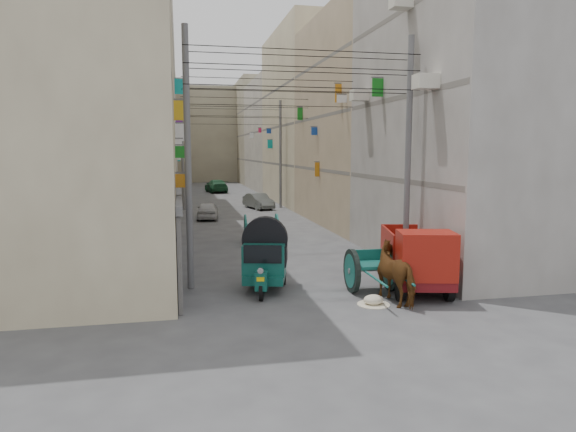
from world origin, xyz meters
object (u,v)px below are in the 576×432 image
object	(u,v)px
feed_sack	(374,300)
distant_car_white	(208,210)
mini_truck	(419,262)
horse	(399,273)
distant_car_green	(216,186)
tonga_cart	(371,269)
second_cart	(261,227)
distant_car_grey	(258,201)
auto_rickshaw	(265,257)

from	to	relation	value
feed_sack	distant_car_white	distance (m)	19.67
mini_truck	horse	bearing A→B (deg)	-131.28
distant_car_green	tonga_cart	bearing A→B (deg)	85.80
second_cart	distant_car_green	distance (m)	30.29
mini_truck	distant_car_green	bearing A→B (deg)	107.97
second_cart	distant_car_green	size ratio (longest dim) A/B	0.36
horse	distant_car_white	bearing A→B (deg)	-89.18
horse	distant_car_green	world-z (taller)	horse
tonga_cart	distant_car_grey	bearing A→B (deg)	91.30
auto_rickshaw	distant_car_green	size ratio (longest dim) A/B	0.57
distant_car_grey	distant_car_green	distance (m)	16.25
second_cart	distant_car_green	world-z (taller)	second_cart
auto_rickshaw	horse	world-z (taller)	auto_rickshaw
feed_sack	distant_car_green	bearing A→B (deg)	92.10
auto_rickshaw	distant_car_white	size ratio (longest dim) A/B	0.80
mini_truck	distant_car_green	distance (m)	39.90
tonga_cart	distant_car_grey	world-z (taller)	tonga_cart
feed_sack	distant_car_green	xyz separation A→B (m)	(-1.49, 40.57, 0.51)
mini_truck	distant_car_white	xyz separation A→B (m)	(-5.28, 18.55, -0.42)
auto_rickshaw	tonga_cart	distance (m)	3.28
auto_rickshaw	second_cart	xyz separation A→B (m)	(1.15, 8.05, -0.30)
distant_car_green	second_cart	bearing A→B (deg)	82.87
auto_rickshaw	distant_car_grey	bearing A→B (deg)	96.54
tonga_cart	feed_sack	size ratio (longest dim) A/B	5.23
horse	distant_car_grey	bearing A→B (deg)	-101.15
mini_truck	feed_sack	bearing A→B (deg)	-142.06
second_cart	distant_car_grey	distance (m)	14.30
auto_rickshaw	feed_sack	xyz separation A→B (m)	(2.70, -2.24, -0.88)
feed_sack	horse	distance (m)	1.06
tonga_cart	horse	xyz separation A→B (m)	(0.36, -1.20, 0.14)
mini_truck	feed_sack	xyz separation A→B (m)	(-1.74, -0.80, -0.82)
distant_car_white	mini_truck	bearing A→B (deg)	110.98
distant_car_grey	mini_truck	bearing A→B (deg)	-101.65
auto_rickshaw	distant_car_green	bearing A→B (deg)	102.88
second_cart	distant_car_green	xyz separation A→B (m)	(0.06, 30.28, -0.07)
distant_car_white	second_cart	bearing A→B (deg)	107.46
distant_car_white	auto_rickshaw	bearing A→B (deg)	97.90
distant_car_grey	distant_car_white	bearing A→B (deg)	-142.97
second_cart	distant_car_white	xyz separation A→B (m)	(-1.99, 9.06, -0.18)
distant_car_grey	horse	bearing A→B (deg)	-103.97
distant_car_white	distant_car_green	xyz separation A→B (m)	(2.05, 21.23, 0.11)
auto_rickshaw	feed_sack	world-z (taller)	auto_rickshaw
auto_rickshaw	distant_car_grey	distance (m)	22.43
tonga_cart	feed_sack	world-z (taller)	tonga_cart
feed_sack	horse	world-z (taller)	horse
auto_rickshaw	mini_truck	bearing A→B (deg)	-3.27
tonga_cart	feed_sack	xyz separation A→B (m)	(-0.43, -1.32, -0.55)
auto_rickshaw	distant_car_white	xyz separation A→B (m)	(-0.84, 17.11, -0.47)
tonga_cart	second_cart	bearing A→B (deg)	103.93
mini_truck	distant_car_white	world-z (taller)	mini_truck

